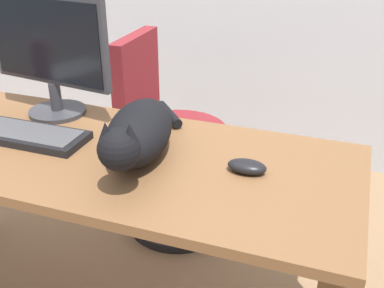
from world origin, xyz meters
The scene contains 6 objects.
desk centered at (0.00, 0.00, 0.62)m, with size 1.66×0.62×0.72m.
office_chair centered at (0.00, 0.65, 0.38)m, with size 0.48×0.48×0.90m.
monitor centered at (-0.23, 0.20, 0.94)m, with size 0.48×0.20×0.41m.
keyboard centered at (-0.23, -0.01, 0.73)m, with size 0.44×0.15×0.03m.
cat centered at (0.19, 0.00, 0.80)m, with size 0.25×0.60×0.20m.
computer_mouse centered at (0.50, 0.02, 0.74)m, with size 0.11×0.06×0.04m, color black.
Camera 1 is at (0.74, -1.09, 1.38)m, focal length 43.93 mm.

